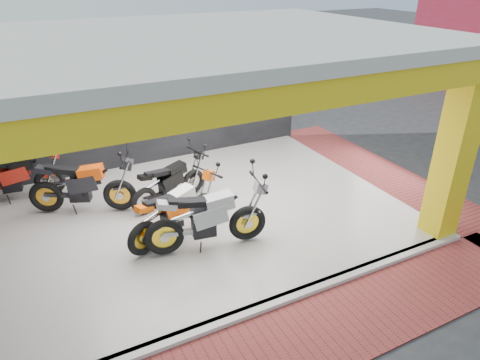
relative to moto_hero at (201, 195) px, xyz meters
name	(u,v)px	position (x,y,z in m)	size (l,w,h in m)	color
ground	(249,267)	(0.24, -1.54, -0.76)	(80.00, 80.00, 0.00)	#2D2D30
showroom_floor	(205,212)	(0.24, 0.46, -0.71)	(8.00, 6.00, 0.10)	white
showroom_ceiling	(198,38)	(0.24, 0.46, 2.84)	(8.40, 6.40, 0.20)	beige
back_wall	(155,98)	(0.24, 3.56, 0.99)	(8.20, 0.20, 3.50)	black
corner_column	(455,152)	(3.99, -2.29, 0.99)	(0.50, 0.50, 3.50)	yellow
header_beam_front	(290,96)	(0.24, -2.54, 2.54)	(8.40, 0.30, 0.40)	yellow
header_beam_right	(370,40)	(4.24, 0.46, 2.54)	(0.30, 6.40, 0.40)	yellow
floor_kerb	(280,301)	(0.24, -2.56, -0.71)	(8.00, 0.20, 0.10)	white
paver_front	(309,337)	(0.24, -3.34, -0.75)	(9.00, 1.40, 0.03)	maroon
paver_right	(377,170)	(5.04, 0.46, -0.75)	(1.40, 7.00, 0.03)	maroon
moto_hero	(201,195)	(0.00, 0.00, 0.00)	(2.16, 0.80, 1.32)	#FF5D0A
moto_row_a	(248,207)	(0.53, -0.92, 0.06)	(2.37, 0.88, 1.45)	#9C9EA3
moto_row_b	(192,170)	(0.29, 1.25, -0.06)	(1.96, 0.73, 1.20)	black
moto_row_c	(118,180)	(-1.32, 1.25, 0.05)	(2.31, 0.86, 1.41)	black
moto_row_d	(47,169)	(-2.56, 2.62, 0.01)	(2.19, 0.81, 1.34)	red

